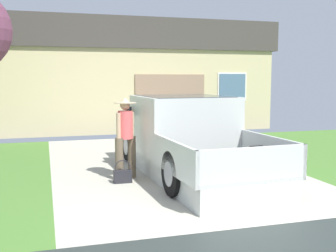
% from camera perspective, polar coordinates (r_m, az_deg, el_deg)
% --- Properties ---
extents(pickup_truck, '(2.25, 5.27, 1.67)m').
position_cam_1_polar(pickup_truck, '(9.12, 2.21, -1.72)').
color(pickup_truck, silver).
rests_on(pickup_truck, ground).
extents(person_with_hat, '(0.46, 0.44, 1.67)m').
position_cam_1_polar(person_with_hat, '(8.48, -5.86, -1.26)').
color(person_with_hat, brown).
rests_on(person_with_hat, ground).
extents(handbag, '(0.35, 0.17, 0.46)m').
position_cam_1_polar(handbag, '(8.30, -6.23, -6.75)').
color(handbag, '#232328').
rests_on(handbag, ground).
extents(house_with_garage, '(10.79, 5.45, 4.29)m').
position_cam_1_polar(house_with_garage, '(18.05, -4.90, 6.91)').
color(house_with_garage, '#CBBC89').
rests_on(house_with_garage, ground).
extents(wheeled_trash_bin, '(0.60, 0.72, 1.06)m').
position_cam_1_polar(wheeled_trash_bin, '(14.72, 7.49, 0.74)').
color(wheeled_trash_bin, navy).
rests_on(wheeled_trash_bin, ground).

